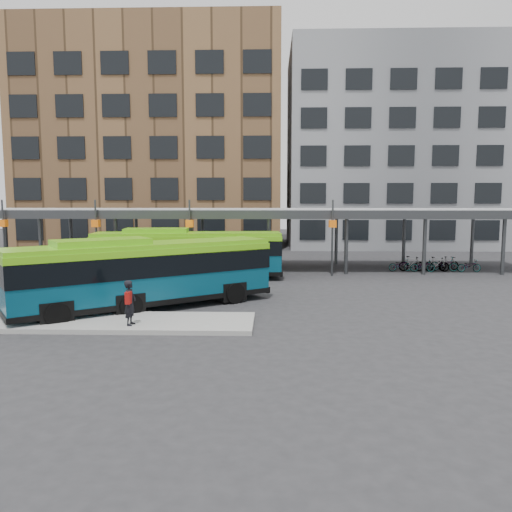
% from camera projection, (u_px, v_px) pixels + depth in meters
% --- Properties ---
extents(ground, '(120.00, 120.00, 0.00)m').
position_uv_depth(ground, '(222.00, 308.00, 22.14)').
color(ground, '#28282B').
rests_on(ground, ground).
extents(boarding_island, '(14.00, 3.00, 0.18)m').
position_uv_depth(boarding_island, '(73.00, 322.00, 19.32)').
color(boarding_island, gray).
rests_on(boarding_island, ground).
extents(canopy, '(40.00, 6.53, 4.80)m').
position_uv_depth(canopy, '(239.00, 213.00, 34.48)').
color(canopy, '#999B9E').
rests_on(canopy, ground).
extents(building_brick, '(26.00, 14.00, 22.00)m').
position_uv_depth(building_brick, '(157.00, 141.00, 52.99)').
color(building_brick, brown).
rests_on(building_brick, ground).
extents(building_grey, '(24.00, 14.00, 20.00)m').
position_uv_depth(building_grey, '(403.00, 150.00, 52.30)').
color(building_grey, slate).
rests_on(building_grey, ground).
extents(bus_front, '(10.82, 8.69, 3.18)m').
position_uv_depth(bus_front, '(145.00, 272.00, 21.84)').
color(bus_front, '#074057').
rests_on(bus_front, ground).
extents(bus_rear, '(11.38, 3.29, 3.09)m').
position_uv_depth(bus_rear, '(187.00, 253.00, 30.14)').
color(bus_rear, '#074057').
rests_on(bus_rear, ground).
extents(pedestrian, '(0.43, 0.65, 1.67)m').
position_uv_depth(pedestrian, '(130.00, 302.00, 18.39)').
color(pedestrian, black).
rests_on(pedestrian, boarding_island).
extents(bike_rack, '(6.16, 1.56, 1.02)m').
position_uv_depth(bike_rack, '(433.00, 265.00, 33.51)').
color(bike_rack, slate).
rests_on(bike_rack, ground).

